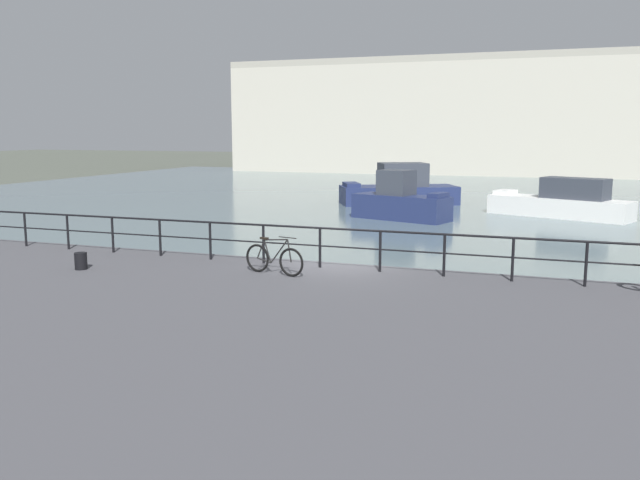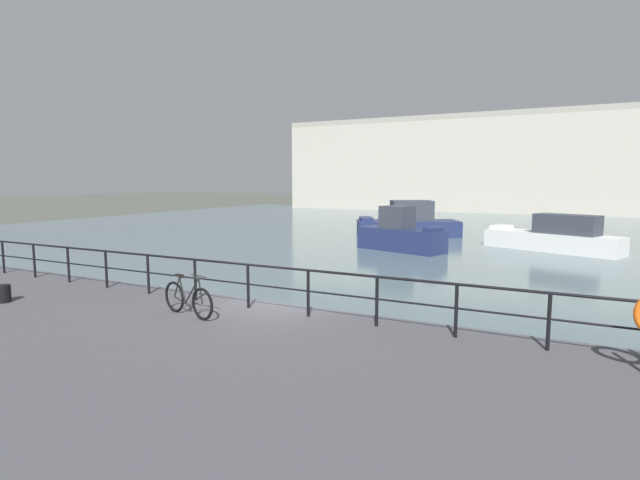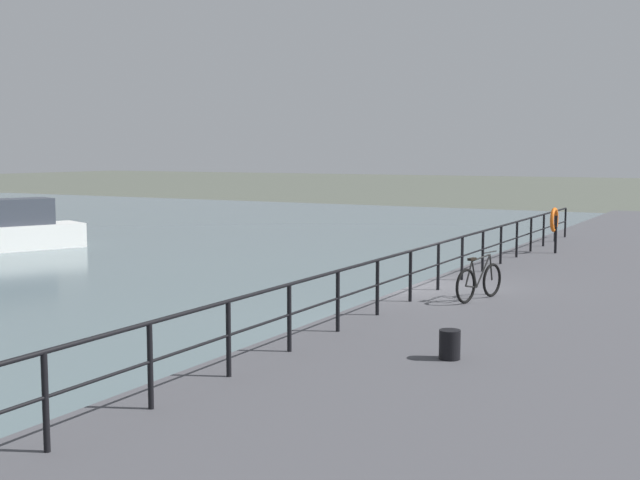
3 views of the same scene
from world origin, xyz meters
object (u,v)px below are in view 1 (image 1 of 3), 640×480
(parked_bicycle, at_px, (274,259))
(mooring_bollard, at_px, (81,261))
(moored_green_narrowboat, at_px, (399,189))
(moored_red_daysailer, at_px, (562,202))
(moored_harbor_tender, at_px, (401,202))
(harbor_building, at_px, (558,115))

(parked_bicycle, relative_size, mooring_bollard, 3.95)
(moored_green_narrowboat, bearing_deg, moored_red_daysailer, 132.83)
(moored_harbor_tender, distance_m, mooring_bollard, 20.53)
(moored_green_narrowboat, distance_m, parked_bicycle, 26.60)
(moored_harbor_tender, bearing_deg, harbor_building, 99.00)
(moored_harbor_tender, distance_m, moored_red_daysailer, 8.84)
(harbor_building, relative_size, moored_red_daysailer, 7.94)
(moored_harbor_tender, height_order, mooring_bollard, moored_harbor_tender)
(moored_harbor_tender, bearing_deg, mooring_bollard, -82.33)
(harbor_building, xyz_separation_m, moored_red_daysailer, (0.63, -39.93, -5.47))
(moored_green_narrowboat, xyz_separation_m, moored_harbor_tender, (1.79, -7.41, -0.04))
(moored_harbor_tender, bearing_deg, parked_bicycle, -68.14)
(moored_harbor_tender, height_order, moored_red_daysailer, moored_harbor_tender)
(moored_red_daysailer, bearing_deg, moored_harbor_tender, 48.56)
(parked_bicycle, bearing_deg, moored_green_narrowboat, 109.24)
(moored_harbor_tender, xyz_separation_m, parked_bicycle, (1.11, -19.02, 0.50))
(moored_red_daysailer, height_order, mooring_bollard, moored_red_daysailer)
(moored_harbor_tender, height_order, parked_bicycle, moored_harbor_tender)
(moored_red_daysailer, relative_size, parked_bicycle, 4.40)
(harbor_building, relative_size, moored_green_narrowboat, 7.87)
(harbor_building, xyz_separation_m, mooring_bollard, (-11.18, -63.93, -5.04))
(moored_green_narrowboat, relative_size, moored_red_daysailer, 1.01)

